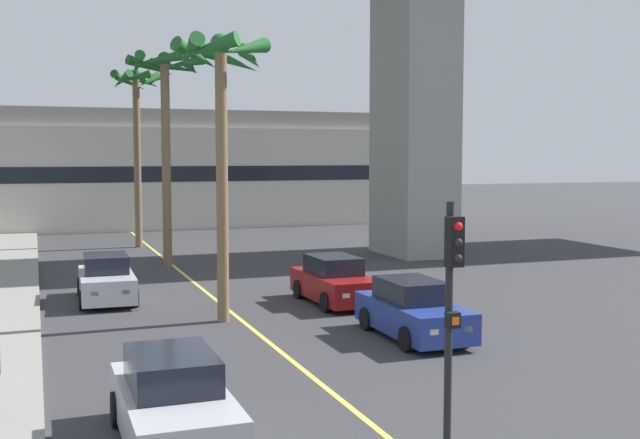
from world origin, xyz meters
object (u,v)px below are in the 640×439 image
object	(u,v)px
car_queue_second	(334,282)
car_queue_fourth	(173,403)
car_queue_front	(106,280)
palm_tree_near_median	(221,92)
palm_tree_mid_median	(166,96)
car_queue_third	(413,311)
palm_tree_far_median	(137,107)
traffic_light_median_near	(451,299)

from	to	relation	value
car_queue_second	car_queue_fourth	distance (m)	12.94
car_queue_front	car_queue_fourth	bearing A→B (deg)	-90.27
car_queue_second	palm_tree_near_median	distance (m)	7.41
car_queue_second	palm_tree_mid_median	bearing A→B (deg)	110.05
car_queue_third	palm_tree_mid_median	bearing A→B (deg)	104.41
car_queue_front	palm_tree_far_median	size ratio (longest dim) A/B	0.44
car_queue_fourth	car_queue_front	bearing A→B (deg)	89.73
car_queue_second	car_queue_third	world-z (taller)	same
car_queue_second	car_queue_third	bearing A→B (deg)	-87.55
car_queue_front	car_queue_third	distance (m)	10.95
car_queue_third	palm_tree_far_median	xyz separation A→B (m)	(-4.31, 23.30, 6.64)
car_queue_third	car_queue_second	bearing A→B (deg)	92.45
car_queue_second	traffic_light_median_near	size ratio (longest dim) A/B	0.98
car_queue_second	palm_tree_mid_median	size ratio (longest dim) A/B	0.44
car_queue_fourth	palm_tree_far_median	bearing A→B (deg)	84.02
car_queue_second	palm_tree_mid_median	xyz separation A→B (m)	(-3.79, 10.39, 6.69)
traffic_light_median_near	palm_tree_near_median	size ratio (longest dim) A/B	0.50
car_queue_third	traffic_light_median_near	bearing A→B (deg)	-113.29
palm_tree_near_median	palm_tree_mid_median	bearing A→B (deg)	88.49
car_queue_front	traffic_light_median_near	bearing A→B (deg)	-77.08
car_queue_fourth	traffic_light_median_near	bearing A→B (deg)	-34.32
car_queue_second	palm_tree_near_median	xyz separation A→B (m)	(-4.11, -1.51, 5.98)
car_queue_front	palm_tree_mid_median	world-z (taller)	palm_tree_mid_median
car_queue_fourth	palm_tree_mid_median	world-z (taller)	palm_tree_mid_median
car_queue_fourth	traffic_light_median_near	distance (m)	5.04
car_queue_third	car_queue_fourth	distance (m)	9.21
palm_tree_mid_median	palm_tree_far_median	xyz separation A→B (m)	(-0.30, 7.67, -0.05)
car_queue_third	car_queue_front	bearing A→B (deg)	131.61
car_queue_fourth	palm_tree_mid_median	bearing A→B (deg)	81.09
car_queue_front	palm_tree_far_median	world-z (taller)	palm_tree_far_median
car_queue_second	palm_tree_mid_median	distance (m)	12.92
car_queue_front	car_queue_third	world-z (taller)	same
car_queue_third	palm_tree_near_median	world-z (taller)	palm_tree_near_median
car_queue_third	palm_tree_far_median	world-z (taller)	palm_tree_far_median
car_queue_second	traffic_light_median_near	world-z (taller)	traffic_light_median_near
car_queue_second	palm_tree_far_median	distance (m)	19.67
car_queue_front	palm_tree_far_median	bearing A→B (deg)	78.92
car_queue_second	car_queue_third	xyz separation A→B (m)	(0.22, -5.24, 0.00)
car_queue_front	traffic_light_median_near	size ratio (longest dim) A/B	0.99
traffic_light_median_near	car_queue_front	bearing A→B (deg)	102.92
palm_tree_mid_median	palm_tree_far_median	distance (m)	7.68
car_queue_fourth	palm_tree_far_median	distance (m)	29.78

